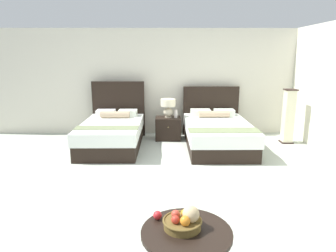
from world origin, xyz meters
TOP-DOWN VIEW (x-y plane):
  - ground_plane at (0.00, 0.00)m, footprint 10.02×10.21m
  - wall_back at (0.00, 3.30)m, footprint 10.02×0.12m
  - bed_near_window at (-1.12, 2.07)m, footprint 1.24×2.04m
  - bed_near_corner at (1.12, 2.07)m, footprint 1.34×2.17m
  - nightstand at (0.08, 2.66)m, footprint 0.58×0.48m
  - table_lamp at (0.08, 2.68)m, footprint 0.34×0.34m
  - vase at (0.25, 2.62)m, footprint 0.08×0.08m
  - coffee_table at (0.19, -1.89)m, footprint 0.77×0.77m
  - fruit_bowl at (0.17, -1.85)m, footprint 0.34×0.34m
  - loose_apple at (-0.06, -1.70)m, footprint 0.08×0.08m
  - floor_lamp_corner at (2.74, 2.34)m, footprint 0.25×0.25m

SIDE VIEW (x-z plane):
  - ground_plane at x=0.00m, z-range -0.02..0.00m
  - nightstand at x=0.08m, z-range 0.00..0.52m
  - bed_near_corner at x=1.12m, z-range -0.29..0.90m
  - bed_near_window at x=-1.12m, z-range -0.34..0.98m
  - coffee_table at x=0.19m, z-range 0.11..0.59m
  - loose_apple at x=-0.06m, z-range 0.48..0.56m
  - fruit_bowl at x=0.17m, z-range 0.45..0.65m
  - floor_lamp_corner at x=2.74m, z-range 0.00..1.20m
  - vase at x=0.25m, z-range 0.52..0.71m
  - table_lamp at x=0.08m, z-range 0.57..1.00m
  - wall_back at x=0.00m, z-range 0.00..2.55m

